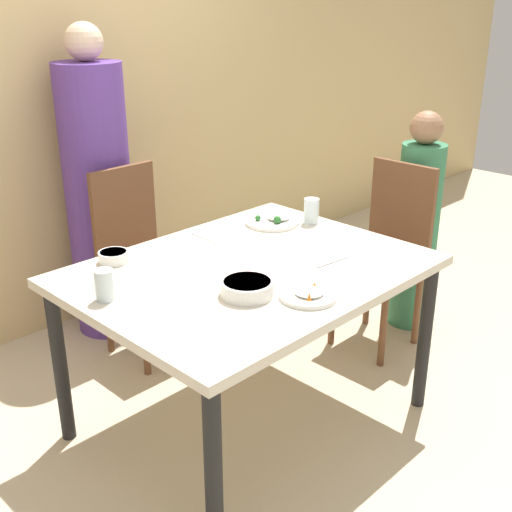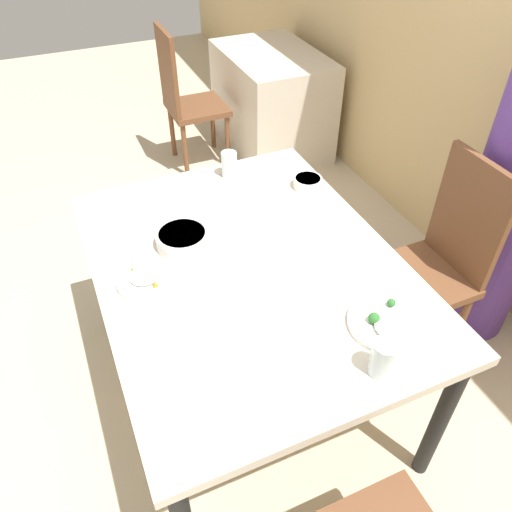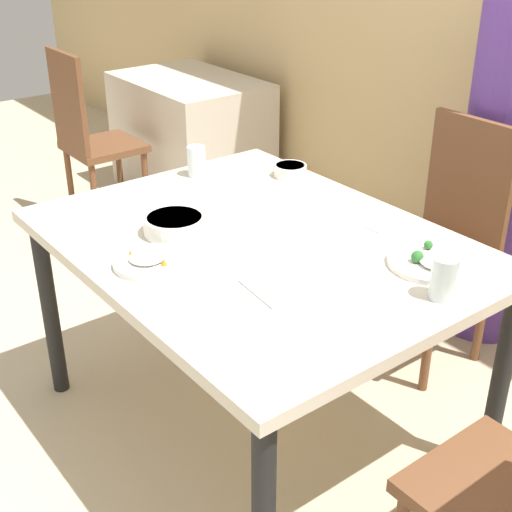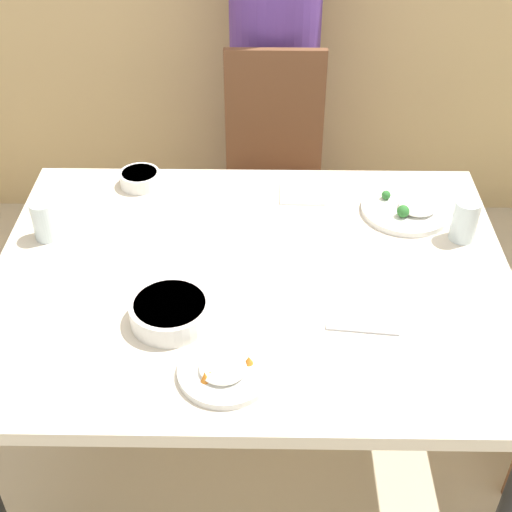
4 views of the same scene
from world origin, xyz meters
The scene contains 14 objects.
ground_plane centered at (0.00, 0.00, 0.00)m, with size 10.00×10.00×0.00m, color beige.
dining_table centered at (0.00, 0.00, 0.69)m, with size 1.41×1.08×0.76m.
chair_adult_spot centered at (0.07, 0.89, 0.52)m, with size 0.40×0.40×1.00m.
person_adult centered at (0.07, 1.23, 0.78)m, with size 0.36×0.36×1.69m.
bowl_curry centered at (-0.20, -0.19, 0.79)m, with size 0.20×0.20×0.06m.
plate_rice_adult centered at (-0.06, -0.37, 0.78)m, with size 0.22×0.22×0.05m.
plate_rice_child centered at (0.46, 0.30, 0.78)m, with size 0.27×0.27×0.06m.
bowl_rice_small centered at (-0.37, 0.44, 0.79)m, with size 0.13×0.13×0.05m.
glass_water_tall centered at (-0.59, 0.16, 0.82)m, with size 0.07×0.07×0.12m.
glass_water_short centered at (0.60, 0.17, 0.83)m, with size 0.07×0.07×0.12m.
napkin_folded centered at (0.15, 0.40, 0.77)m, with size 0.14×0.14×0.01m.
fork_steel centered at (0.28, -0.22, 0.77)m, with size 0.18×0.04×0.01m.
background_table centered at (-2.05, 1.06, 0.37)m, with size 0.95×0.65×0.74m.
chair_background centered at (-2.05, 0.38, 0.52)m, with size 0.40×0.40×1.00m.
Camera 3 is at (1.62, -1.26, 1.76)m, focal length 50.00 mm.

